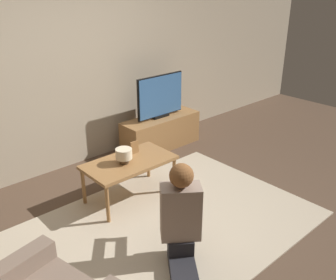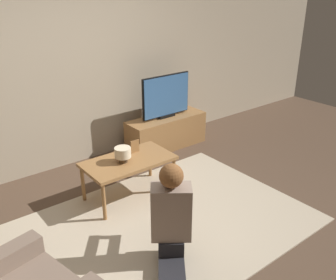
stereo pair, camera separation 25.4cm
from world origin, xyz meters
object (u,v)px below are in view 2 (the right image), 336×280
tv (166,96)px  table_lamp (123,153)px  person_kneeling (171,215)px  coffee_table (129,163)px

tv → table_lamp: 1.54m
person_kneeling → tv: bearing=-90.0°
tv → coffee_table: (-1.19, -0.84, -0.36)m
person_kneeling → table_lamp: person_kneeling is taller
tv → coffee_table: bearing=-144.6°
tv → table_lamp: (-1.26, -0.85, -0.21)m
tv → table_lamp: tv is taller
coffee_table → table_lamp: size_ratio=5.55×
coffee_table → table_lamp: 0.17m
coffee_table → person_kneeling: size_ratio=1.05×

